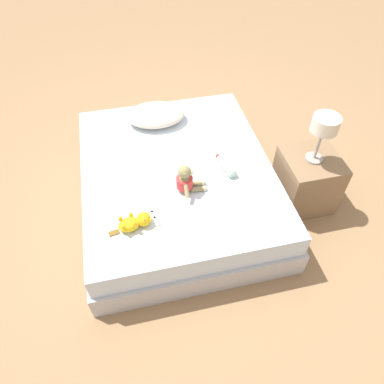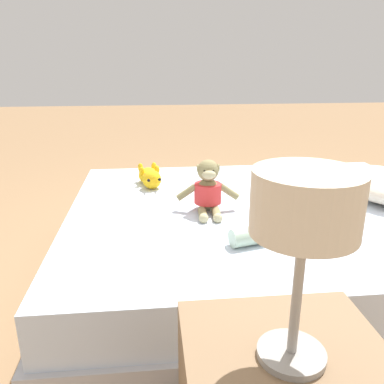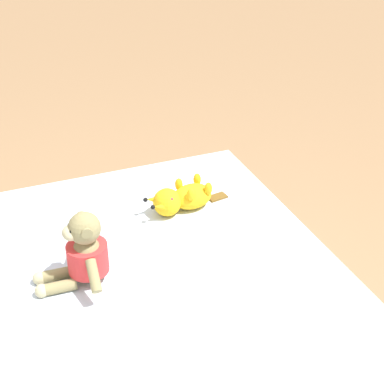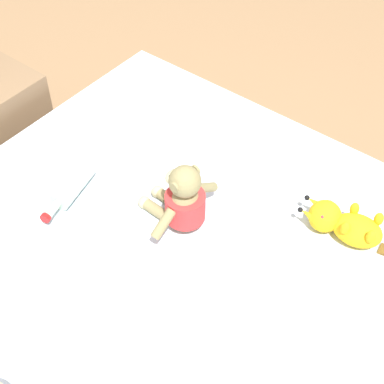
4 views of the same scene
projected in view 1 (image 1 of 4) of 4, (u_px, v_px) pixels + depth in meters
name	position (u px, v px, depth m)	size (l,w,h in m)	color
ground_plane	(178.00, 200.00, 3.16)	(16.00, 16.00, 0.00)	#93704C
bed	(177.00, 184.00, 3.01)	(1.53, 1.84, 0.41)	#B2B2B7
pillow	(155.00, 115.00, 3.20)	(0.55, 0.41, 0.14)	beige
plush_monkey	(186.00, 180.00, 2.62)	(0.23, 0.29, 0.24)	#8E8456
plush_yellow_creature	(135.00, 222.00, 2.42)	(0.33, 0.14, 0.10)	yellow
glass_bottle	(227.00, 167.00, 2.80)	(0.11, 0.25, 0.07)	#B2D1B7
nightstand	(306.00, 181.00, 2.98)	(0.43, 0.43, 0.49)	#846647
bedside_lamp	(325.00, 127.00, 2.57)	(0.20, 0.20, 0.39)	gray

